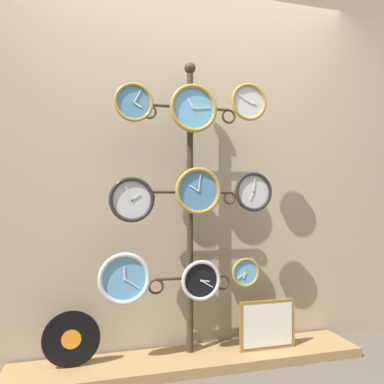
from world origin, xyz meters
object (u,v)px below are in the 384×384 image
clock_top_left (134,102)px  clock_middle_center (198,191)px  clock_top_center (193,108)px  clock_middle_right (253,192)px  vinyl_record (71,339)px  clock_top_right (249,102)px  clock_bottom_right (245,272)px  clock_middle_left (132,200)px  clock_bottom_left (124,279)px  clock_bottom_center (201,280)px  display_stand (190,267)px  picture_frame (268,325)px

clock_top_left → clock_middle_center: size_ratio=0.79×
clock_top_center → clock_middle_right: size_ratio=1.18×
clock_top_center → vinyl_record: bearing=176.1°
clock_top_left → clock_top_right: size_ratio=0.96×
clock_bottom_right → clock_top_center: bearing=-177.6°
clock_middle_left → vinyl_record: size_ratio=0.82×
clock_middle_center → clock_bottom_left: clock_middle_center is taller
clock_bottom_center → clock_top_center: bearing=-173.5°
clock_bottom_center → clock_bottom_left: bearing=-177.4°
display_stand → clock_middle_right: bearing=-11.5°
clock_middle_right → clock_top_center: bearing=-179.6°
clock_top_left → clock_middle_center: clock_top_left is taller
clock_top_left → clock_middle_left: size_ratio=0.87×
vinyl_record → picture_frame: bearing=-2.7°
clock_bottom_right → picture_frame: size_ratio=0.49×
clock_bottom_right → clock_bottom_left: bearing=-177.8°
clock_bottom_right → vinyl_record: bearing=178.2°
clock_top_right → clock_middle_center: (-0.34, 0.02, -0.58)m
clock_top_center → clock_middle_right: bearing=0.4°
clock_top_center → clock_top_right: bearing=-2.4°
clock_top_left → clock_bottom_center: 1.16m
clock_middle_left → clock_bottom_right: (0.74, 0.03, -0.47)m
display_stand → clock_top_right: display_stand is taller
clock_top_right → clock_middle_center: bearing=177.4°
clock_bottom_right → clock_top_right: bearing=-67.0°
display_stand → clock_middle_center: (0.03, -0.09, 0.49)m
clock_bottom_left → clock_top_right: bearing=-0.0°
clock_middle_left → clock_bottom_center: size_ratio=1.07×
clock_top_right → clock_middle_right: (0.04, 0.02, -0.58)m
clock_middle_right → picture_frame: 0.87m
clock_top_center → clock_bottom_right: clock_top_center is taller
clock_top_left → clock_bottom_right: bearing=2.6°
clock_middle_left → clock_middle_right: 0.79m
display_stand → clock_middle_center: display_stand is taller
clock_top_left → clock_bottom_left: (-0.05, 0.00, -1.04)m
clock_middle_left → clock_middle_center: size_ratio=0.91×
clock_top_right → clock_bottom_right: (-0.01, 0.03, -1.10)m
clock_top_left → clock_bottom_center: clock_top_left is taller
clock_bottom_right → vinyl_record: clock_bottom_right is taller
display_stand → clock_middle_center: bearing=-70.4°
display_stand → clock_bottom_right: (0.35, -0.07, -0.04)m
clock_middle_center → picture_frame: clock_middle_center is taller
clock_middle_right → clock_bottom_center: size_ratio=1.02×
clock_top_right → clock_bottom_right: clock_top_right is taller
vinyl_record → clock_middle_center: bearing=-3.7°
clock_bottom_right → picture_frame: (0.14, -0.02, -0.34)m
clock_bottom_center → vinyl_record: bearing=176.9°
clock_bottom_center → clock_bottom_right: size_ratio=1.34×
display_stand → clock_top_center: display_stand is taller
clock_bottom_left → clock_middle_right: bearing=1.3°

